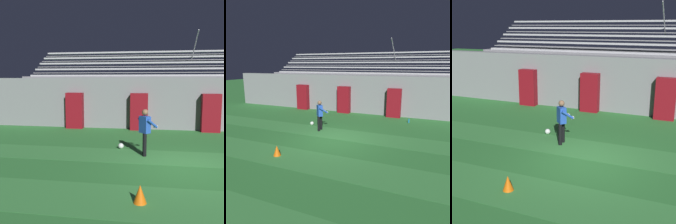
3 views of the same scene
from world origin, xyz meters
TOP-DOWN VIEW (x-y plane):
  - ground_plane at (0.00, 0.00)m, footprint 80.00×80.00m
  - turf_stripe_mid at (0.00, -2.49)m, footprint 28.00×1.75m
  - turf_stripe_far at (0.00, 1.01)m, footprint 28.00×1.75m
  - back_wall at (0.00, 6.50)m, footprint 24.00×0.60m
  - padding_pillar_gate_left at (-1.85, 5.95)m, footprint 0.93×0.44m
  - padding_pillar_gate_right at (1.85, 5.95)m, footprint 0.93×0.44m
  - padding_pillar_far_left at (-5.43, 5.95)m, footprint 0.93×0.44m
  - bleacher_stand at (0.00, 8.84)m, footprint 18.00×4.05m
  - goalkeeper at (-1.38, 1.21)m, footprint 0.74×0.74m
  - soccer_ball at (-2.33, 1.95)m, footprint 0.22×0.22m
  - traffic_cone at (-1.36, -2.55)m, footprint 0.30×0.30m

SIDE VIEW (x-z plane):
  - ground_plane at x=0.00m, z-range 0.00..0.00m
  - turf_stripe_mid at x=0.00m, z-range 0.00..0.01m
  - turf_stripe_far at x=0.00m, z-range 0.00..0.01m
  - soccer_ball at x=-2.33m, z-range 0.00..0.22m
  - traffic_cone at x=-1.36m, z-range 0.00..0.42m
  - goalkeeper at x=-1.38m, z-range 0.12..1.79m
  - padding_pillar_gate_left at x=-1.85m, z-range 0.00..1.99m
  - padding_pillar_gate_right at x=1.85m, z-range 0.00..1.99m
  - padding_pillar_far_left at x=-5.43m, z-range 0.00..1.99m
  - back_wall at x=0.00m, z-range 0.00..2.80m
  - bleacher_stand at x=0.00m, z-range -1.21..4.22m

